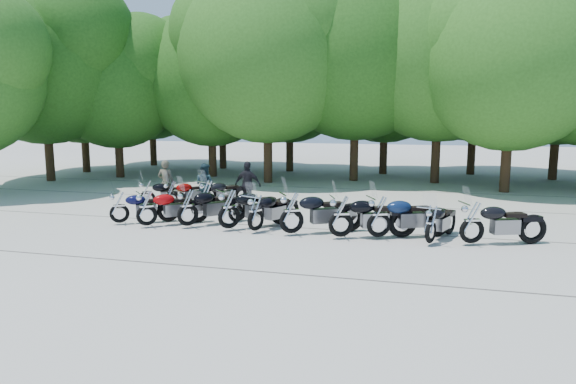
% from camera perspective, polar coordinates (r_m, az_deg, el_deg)
% --- Properties ---
extents(ground, '(90.00, 90.00, 0.00)m').
position_cam_1_polar(ground, '(14.48, -1.50, -5.19)').
color(ground, '#9D998E').
rests_on(ground, ground).
extents(tree_0, '(7.50, 7.50, 9.21)m').
position_cam_1_polar(tree_0, '(32.83, -21.99, 11.58)').
color(tree_0, '#3A2614').
rests_on(tree_0, ground).
extents(tree_1, '(6.97, 6.97, 8.55)m').
position_cam_1_polar(tree_1, '(29.46, -18.60, 11.39)').
color(tree_1, '#3A2614').
rests_on(tree_1, ground).
extents(tree_2, '(7.31, 7.31, 8.97)m').
position_cam_1_polar(tree_2, '(28.66, -8.58, 12.33)').
color(tree_2, '#3A2614').
rests_on(tree_2, ground).
extents(tree_3, '(8.70, 8.70, 10.67)m').
position_cam_1_polar(tree_3, '(25.99, -2.31, 15.02)').
color(tree_3, '#3A2614').
rests_on(tree_3, ground).
extents(tree_4, '(9.13, 9.13, 11.20)m').
position_cam_1_polar(tree_4, '(26.98, 7.57, 15.40)').
color(tree_4, '#3A2614').
rests_on(tree_4, ground).
extents(tree_5, '(9.04, 9.04, 11.10)m').
position_cam_1_polar(tree_5, '(26.89, 16.56, 15.01)').
color(tree_5, '#3A2614').
rests_on(tree_5, ground).
extents(tree_6, '(8.00, 8.00, 9.82)m').
position_cam_1_polar(tree_6, '(24.70, 23.69, 13.45)').
color(tree_6, '#3A2614').
rests_on(tree_6, ground).
extents(tree_9, '(7.59, 7.59, 9.32)m').
position_cam_1_polar(tree_9, '(35.69, -15.02, 11.75)').
color(tree_9, '#3A2614').
rests_on(tree_9, ground).
extents(tree_10, '(7.78, 7.78, 9.55)m').
position_cam_1_polar(tree_10, '(32.88, -7.41, 12.49)').
color(tree_10, '#3A2614').
rests_on(tree_10, ground).
extents(tree_11, '(7.56, 7.56, 9.28)m').
position_cam_1_polar(tree_11, '(30.95, 0.20, 12.49)').
color(tree_11, '#3A2614').
rests_on(tree_11, ground).
extents(tree_12, '(7.88, 7.88, 9.67)m').
position_cam_1_polar(tree_12, '(30.12, 10.80, 12.88)').
color(tree_12, '#3A2614').
rests_on(tree_12, ground).
extents(tree_13, '(8.31, 8.31, 10.20)m').
position_cam_1_polar(tree_13, '(31.20, 20.17, 12.94)').
color(tree_13, '#3A2614').
rests_on(tree_13, ground).
extents(tree_14, '(8.02, 8.02, 9.84)m').
position_cam_1_polar(tree_14, '(30.45, 28.06, 12.18)').
color(tree_14, '#3A2614').
rests_on(tree_14, ground).
extents(tree_17, '(8.31, 8.31, 10.20)m').
position_cam_1_polar(tree_17, '(29.29, -25.59, 12.93)').
color(tree_17, '#3A2614').
rests_on(tree_17, ground).
extents(motorcycle_0, '(2.12, 1.64, 1.18)m').
position_cam_1_polar(motorcycle_0, '(16.97, -18.25, -1.51)').
color(motorcycle_0, black).
rests_on(motorcycle_0, ground).
extents(motorcycle_1, '(2.14, 2.03, 1.28)m').
position_cam_1_polar(motorcycle_1, '(16.29, -15.44, -1.63)').
color(motorcycle_1, '#9C0508').
rests_on(motorcycle_1, ground).
extents(motorcycle_2, '(2.12, 2.27, 1.35)m').
position_cam_1_polar(motorcycle_2, '(15.95, -11.10, -1.57)').
color(motorcycle_2, black).
rests_on(motorcycle_2, ground).
extents(motorcycle_3, '(2.30, 2.28, 1.40)m').
position_cam_1_polar(motorcycle_3, '(15.38, -6.58, -1.74)').
color(motorcycle_3, black).
rests_on(motorcycle_3, ground).
extents(motorcycle_4, '(1.58, 2.35, 1.28)m').
position_cam_1_polar(motorcycle_4, '(15.05, -3.62, -2.16)').
color(motorcycle_4, black).
rests_on(motorcycle_4, ground).
extents(motorcycle_5, '(2.56, 1.95, 1.42)m').
position_cam_1_polar(motorcycle_5, '(14.66, 0.40, -2.16)').
color(motorcycle_5, black).
rests_on(motorcycle_5, ground).
extents(motorcycle_6, '(2.57, 1.60, 1.39)m').
position_cam_1_polar(motorcycle_6, '(14.31, 5.92, -2.54)').
color(motorcycle_6, black).
rests_on(motorcycle_6, ground).
extents(motorcycle_7, '(2.52, 1.75, 1.38)m').
position_cam_1_polar(motorcycle_7, '(14.45, 10.09, -2.55)').
color(motorcycle_7, '#0E1D3F').
rests_on(motorcycle_7, ground).
extents(motorcycle_8, '(1.38, 2.23, 1.21)m').
position_cam_1_polar(motorcycle_8, '(14.14, 15.60, -3.34)').
color(motorcycle_8, black).
rests_on(motorcycle_8, ground).
extents(motorcycle_9, '(2.47, 1.52, 1.34)m').
position_cam_1_polar(motorcycle_9, '(14.41, 19.79, -3.05)').
color(motorcycle_9, black).
rests_on(motorcycle_9, ground).
extents(motorcycle_10, '(2.14, 1.41, 1.17)m').
position_cam_1_polar(motorcycle_10, '(19.64, -15.39, -0.06)').
color(motorcycle_10, black).
rests_on(motorcycle_10, ground).
extents(motorcycle_11, '(1.87, 1.94, 1.17)m').
position_cam_1_polar(motorcycle_11, '(19.22, -12.83, -0.14)').
color(motorcycle_11, '#7E0604').
rests_on(motorcycle_11, ground).
extents(motorcycle_12, '(1.68, 2.31, 1.28)m').
position_cam_1_polar(motorcycle_12, '(18.43, -8.99, -0.24)').
color(motorcycle_12, black).
rests_on(motorcycle_12, ground).
extents(rider_0, '(0.65, 0.45, 1.74)m').
position_cam_1_polar(rider_0, '(20.02, -13.41, 1.01)').
color(rider_0, brown).
rests_on(rider_0, ground).
extents(rider_1, '(0.92, 0.80, 1.62)m').
position_cam_1_polar(rider_1, '(19.63, -9.23, 0.81)').
color(rider_1, '#1F3841').
rests_on(rider_1, ground).
extents(rider_2, '(1.05, 0.50, 1.74)m').
position_cam_1_polar(rider_2, '(18.88, -4.48, 0.77)').
color(rider_2, black).
rests_on(rider_2, ground).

